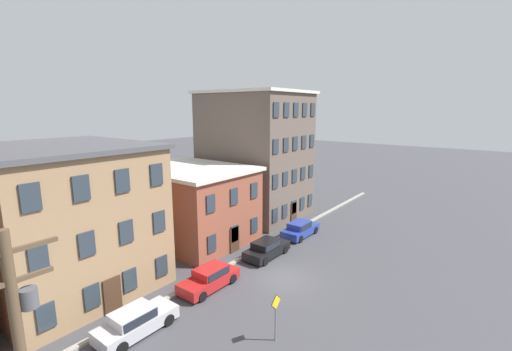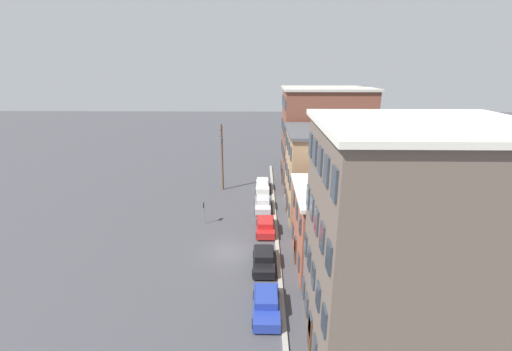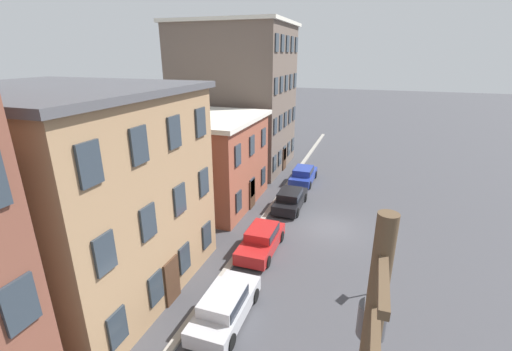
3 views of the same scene
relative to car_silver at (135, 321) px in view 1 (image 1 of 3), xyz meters
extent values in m
plane|color=#424247|center=(10.03, -3.14, -0.75)|extent=(200.00, 200.00, 0.00)
cube|color=#9E998E|center=(10.03, 1.36, -0.67)|extent=(56.00, 0.36, 0.16)
cube|color=#9E7A56|center=(0.34, 8.23, 3.97)|extent=(9.59, 10.73, 9.44)
cube|color=#4C4C51|center=(0.34, 8.23, 8.84)|extent=(10.09, 11.23, 0.30)
cube|color=#2D3842|center=(-3.25, 2.80, 0.82)|extent=(0.90, 0.10, 1.40)
cube|color=#2D3842|center=(-3.25, 2.80, 3.97)|extent=(0.90, 0.10, 1.40)
cube|color=#2D3842|center=(-3.25, 2.80, 7.12)|extent=(0.90, 0.10, 1.40)
cube|color=#2D3842|center=(-0.85, 2.80, 0.82)|extent=(0.90, 0.10, 1.40)
cube|color=#2D3842|center=(-0.85, 2.80, 3.97)|extent=(0.90, 0.10, 1.40)
cube|color=#2D3842|center=(-0.85, 2.80, 7.12)|extent=(0.90, 0.10, 1.40)
cube|color=#2D3842|center=(1.54, 2.80, 0.82)|extent=(0.90, 0.10, 1.40)
cube|color=#2D3842|center=(1.54, 2.80, 3.97)|extent=(0.90, 0.10, 1.40)
cube|color=#2D3842|center=(1.54, 2.80, 7.12)|extent=(0.90, 0.10, 1.40)
cube|color=#2D3842|center=(3.94, 2.80, 0.82)|extent=(0.90, 0.10, 1.40)
cube|color=#2D3842|center=(3.94, 2.80, 3.97)|extent=(0.90, 0.10, 1.40)
cube|color=#2D3842|center=(3.94, 2.80, 7.12)|extent=(0.90, 0.10, 1.40)
cube|color=#472D1E|center=(0.34, 2.80, 0.35)|extent=(1.10, 0.10, 2.20)
cube|color=brown|center=(11.44, 8.61, 2.49)|extent=(8.16, 11.49, 6.48)
cube|color=silver|center=(11.44, 8.61, 5.88)|extent=(8.66, 11.99, 0.30)
cube|color=#2D3842|center=(8.72, 2.80, 0.87)|extent=(0.90, 0.10, 1.40)
cube|color=#2D3842|center=(8.72, 2.80, 4.11)|extent=(0.90, 0.10, 1.40)
cube|color=#2D3842|center=(11.44, 2.80, 0.87)|extent=(0.90, 0.10, 1.40)
cube|color=#2D3842|center=(11.44, 2.80, 4.11)|extent=(0.90, 0.10, 1.40)
cube|color=#2D3842|center=(14.16, 2.80, 0.87)|extent=(0.90, 0.10, 1.40)
cube|color=#2D3842|center=(14.16, 2.80, 4.11)|extent=(0.90, 0.10, 1.40)
cube|color=#472D1E|center=(11.44, 2.80, 0.35)|extent=(1.10, 0.10, 2.20)
cube|color=#66564C|center=(21.11, 8.03, 6.05)|extent=(8.95, 10.33, 13.60)
cube|color=silver|center=(21.11, 8.03, 13.00)|extent=(9.45, 10.83, 0.30)
cube|color=#2D3842|center=(17.53, 2.80, 0.95)|extent=(0.90, 0.10, 1.40)
cube|color=#2D3842|center=(17.53, 2.80, 4.35)|extent=(0.90, 0.10, 1.40)
cube|color=#2D3842|center=(17.53, 2.80, 7.75)|extent=(0.90, 0.10, 1.40)
cube|color=#2D3842|center=(17.53, 2.80, 11.15)|extent=(0.90, 0.10, 1.40)
cube|color=#2D3842|center=(19.32, 2.80, 0.95)|extent=(0.90, 0.10, 1.40)
cube|color=#2D3842|center=(19.32, 2.80, 4.35)|extent=(0.90, 0.10, 1.40)
cube|color=#2D3842|center=(19.32, 2.80, 7.75)|extent=(0.90, 0.10, 1.40)
cube|color=#2D3842|center=(19.32, 2.80, 11.15)|extent=(0.90, 0.10, 1.40)
cube|color=#2D3842|center=(21.11, 2.80, 0.95)|extent=(0.90, 0.10, 1.40)
cube|color=#2D3842|center=(21.11, 2.80, 4.35)|extent=(0.90, 0.10, 1.40)
cube|color=#2D3842|center=(21.11, 2.80, 7.75)|extent=(0.90, 0.10, 1.40)
cube|color=#2D3842|center=(21.11, 2.80, 11.15)|extent=(0.90, 0.10, 1.40)
cube|color=#2D3842|center=(22.90, 2.80, 0.95)|extent=(0.90, 0.10, 1.40)
cube|color=#2D3842|center=(22.90, 2.80, 4.35)|extent=(0.90, 0.10, 1.40)
cube|color=#2D3842|center=(22.90, 2.80, 7.75)|extent=(0.90, 0.10, 1.40)
cube|color=#2D3842|center=(22.90, 2.80, 11.15)|extent=(0.90, 0.10, 1.40)
cube|color=#2D3842|center=(24.69, 2.80, 0.95)|extent=(0.90, 0.10, 1.40)
cube|color=#2D3842|center=(24.69, 2.80, 4.35)|extent=(0.90, 0.10, 1.40)
cube|color=#2D3842|center=(24.69, 2.80, 7.75)|extent=(0.90, 0.10, 1.40)
cube|color=#2D3842|center=(24.69, 2.80, 11.15)|extent=(0.90, 0.10, 1.40)
cube|color=#472D1E|center=(21.11, 2.80, 0.35)|extent=(1.10, 0.10, 2.20)
cube|color=#B7B7BC|center=(0.07, 0.00, -0.22)|extent=(4.40, 1.80, 0.70)
cube|color=#B7B7BC|center=(-0.13, 0.00, 0.41)|extent=(2.20, 1.51, 0.55)
cube|color=#1E232D|center=(-0.13, 0.00, 0.41)|extent=(2.02, 1.58, 0.48)
cylinder|color=black|center=(1.52, 0.85, -0.42)|extent=(0.66, 0.22, 0.66)
cylinder|color=black|center=(1.52, -0.85, -0.42)|extent=(0.66, 0.22, 0.66)
cylinder|color=black|center=(-1.38, 0.85, -0.42)|extent=(0.66, 0.22, 0.66)
cylinder|color=black|center=(-1.38, -0.85, -0.42)|extent=(0.66, 0.22, 0.66)
cube|color=#B21E1E|center=(5.84, 0.26, -0.22)|extent=(4.40, 1.80, 0.70)
cube|color=#B21E1E|center=(6.04, 0.26, 0.41)|extent=(2.20, 1.51, 0.55)
cube|color=#1E232D|center=(6.04, 0.26, 0.41)|extent=(2.02, 1.58, 0.48)
cylinder|color=black|center=(4.39, -0.59, -0.42)|extent=(0.66, 0.22, 0.66)
cylinder|color=black|center=(4.39, 1.11, -0.42)|extent=(0.66, 0.22, 0.66)
cylinder|color=black|center=(7.29, -0.59, -0.42)|extent=(0.66, 0.22, 0.66)
cylinder|color=black|center=(7.29, 1.11, -0.42)|extent=(0.66, 0.22, 0.66)
cube|color=black|center=(12.35, 0.06, -0.22)|extent=(4.40, 1.80, 0.70)
cube|color=black|center=(12.15, 0.06, 0.41)|extent=(2.20, 1.51, 0.55)
cube|color=#1E232D|center=(12.15, 0.06, 0.41)|extent=(2.02, 1.58, 0.48)
cylinder|color=black|center=(13.80, 0.91, -0.42)|extent=(0.66, 0.22, 0.66)
cylinder|color=black|center=(13.80, -0.79, -0.42)|extent=(0.66, 0.22, 0.66)
cylinder|color=black|center=(10.90, 0.91, -0.42)|extent=(0.66, 0.22, 0.66)
cylinder|color=black|center=(10.90, -0.79, -0.42)|extent=(0.66, 0.22, 0.66)
cube|color=#233899|center=(18.07, 0.22, -0.22)|extent=(4.40, 1.80, 0.70)
cube|color=#233899|center=(17.87, 0.22, 0.41)|extent=(2.20, 1.51, 0.55)
cube|color=#1E232D|center=(17.87, 0.22, 0.41)|extent=(2.02, 1.58, 0.48)
cylinder|color=black|center=(19.52, 1.07, -0.42)|extent=(0.66, 0.22, 0.66)
cylinder|color=black|center=(19.52, -0.63, -0.42)|extent=(0.66, 0.22, 0.66)
cylinder|color=black|center=(16.62, 1.07, -0.42)|extent=(0.66, 0.22, 0.66)
cylinder|color=black|center=(16.62, -0.63, -0.42)|extent=(0.66, 0.22, 0.66)
cylinder|color=slate|center=(4.10, -6.35, 0.50)|extent=(0.08, 0.08, 2.50)
cube|color=yellow|center=(4.10, -6.38, 1.48)|extent=(0.79, 0.03, 0.79)
cube|color=black|center=(4.10, -6.37, 1.48)|extent=(0.86, 0.02, 0.86)
cube|color=brown|center=(-6.72, -5.53, 7.76)|extent=(2.40, 0.12, 0.12)
cube|color=brown|center=(-6.72, -5.53, 6.96)|extent=(2.00, 0.12, 0.12)
cylinder|color=#515156|center=(-6.37, -5.53, 6.36)|extent=(0.44, 0.44, 0.55)
camera|label=1|loc=(-9.26, -15.26, 11.26)|focal=24.00mm
camera|label=2|loc=(37.87, -0.15, 15.76)|focal=24.00mm
camera|label=3|loc=(-10.98, -5.21, 10.27)|focal=24.00mm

